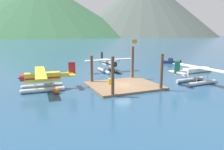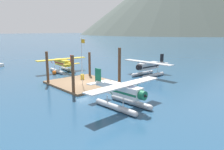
{
  "view_description": "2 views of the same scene",
  "coord_description": "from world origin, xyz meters",
  "views": [
    {
      "loc": [
        -14.22,
        -28.32,
        7.99
      ],
      "look_at": [
        -1.92,
        0.08,
        1.93
      ],
      "focal_mm": 34.21,
      "sensor_mm": 36.0,
      "label": 1
    },
    {
      "loc": [
        28.1,
        -18.91,
        8.37
      ],
      "look_at": [
        2.28,
        4.08,
        1.26
      ],
      "focal_mm": 34.86,
      "sensor_mm": 36.0,
      "label": 2
    }
  ],
  "objects": [
    {
      "name": "fuel_drum",
      "position": [
        -1.85,
        1.08,
        0.74
      ],
      "size": [
        0.62,
        0.62,
        0.88
      ],
      "color": "gold",
      "rests_on": "dock_platform"
    },
    {
      "name": "piling_near_right",
      "position": [
        3.81,
        -4.16,
        2.62
      ],
      "size": [
        0.41,
        0.41,
        5.23
      ],
      "primitive_type": "cylinder",
      "color": "brown",
      "rests_on": "ground"
    },
    {
      "name": "seaplane_silver_bow_right",
      "position": [
        2.84,
        12.6,
        1.58
      ],
      "size": [
        10.41,
        7.98,
        3.84
      ],
      "color": "#B7BABF",
      "rests_on": "ground"
    },
    {
      "name": "flagpole",
      "position": [
        0.94,
        -0.74,
        4.57
      ],
      "size": [
        0.95,
        0.1,
        6.97
      ],
      "color": "silver",
      "rests_on": "dock_platform"
    },
    {
      "name": "dock_platform",
      "position": [
        0.0,
        0.0,
        0.15
      ],
      "size": [
        10.21,
        8.86,
        0.3
      ],
      "primitive_type": "cube",
      "color": "brown",
      "rests_on": "ground"
    },
    {
      "name": "mountain_ridge_centre_peak",
      "position": [
        35.92,
        490.84,
        62.65
      ],
      "size": [
        416.34,
        416.34,
        125.29
      ],
      "color": "#2D5638",
      "rests_on": "ground"
    },
    {
      "name": "piling_far_right",
      "position": [
        3.82,
        4.27,
        2.88
      ],
      "size": [
        0.46,
        0.46,
        5.76
      ],
      "primitive_type": "cylinder",
      "color": "brown",
      "rests_on": "ground"
    },
    {
      "name": "seaplane_yellow_port_fwd",
      "position": [
        -11.51,
        2.74,
        1.58
      ],
      "size": [
        7.97,
        10.47,
        3.84
      ],
      "color": "#B7BABF",
      "rests_on": "ground"
    },
    {
      "name": "piling_near_left",
      "position": [
        -3.67,
        -4.19,
        2.59
      ],
      "size": [
        0.41,
        0.41,
        5.19
      ],
      "primitive_type": "cylinder",
      "color": "brown",
      "rests_on": "ground"
    },
    {
      "name": "ground_plane",
      "position": [
        0.0,
        0.0,
        0.0
      ],
      "size": [
        1200.0,
        1200.0,
        0.0
      ],
      "primitive_type": "plane",
      "color": "navy"
    },
    {
      "name": "seaplane_white_stbd_aft",
      "position": [
        11.75,
        -2.72,
        1.58
      ],
      "size": [
        7.98,
        10.45,
        3.84
      ],
      "color": "#B7BABF",
      "rests_on": "ground"
    },
    {
      "name": "mountain_ridge_west_peak",
      "position": [
        277.86,
        445.99,
        72.72
      ],
      "size": [
        352.51,
        352.51,
        145.43
      ],
      "color": "#424C47",
      "rests_on": "ground"
    },
    {
      "name": "boat_navy_open_east",
      "position": [
        23.11,
        17.66,
        0.49
      ],
      "size": [
        4.09,
        3.97,
        1.5
      ],
      "color": "navy",
      "rests_on": "ground"
    },
    {
      "name": "mooring_buoy",
      "position": [
        -10.05,
        0.12,
        0.41
      ],
      "size": [
        0.81,
        0.81,
        0.81
      ],
      "primitive_type": "sphere",
      "color": "orange",
      "rests_on": "ground"
    },
    {
      "name": "piling_far_left",
      "position": [
        -3.77,
        4.0,
        2.26
      ],
      "size": [
        0.44,
        0.44,
        4.52
      ],
      "primitive_type": "cylinder",
      "color": "brown",
      "rests_on": "ground"
    }
  ]
}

